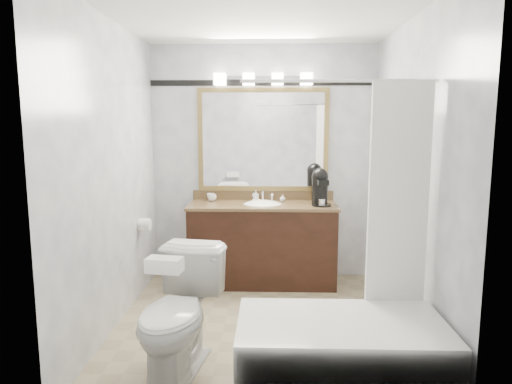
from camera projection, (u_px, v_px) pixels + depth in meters
room at (260, 177)px, 3.66m from camera, size 2.42×2.62×2.52m
vanity at (262, 242)px, 4.78m from camera, size 1.53×0.58×0.97m
mirror at (263, 140)px, 4.89m from camera, size 1.40×0.04×1.10m
vanity_light_bar at (263, 79)px, 4.74m from camera, size 1.02×0.14×0.12m
accent_stripe at (263, 83)px, 4.81m from camera, size 2.40×0.01×0.06m
bathtub at (344, 345)px, 2.89m from camera, size 1.30×0.75×1.96m
tp_roll at (145, 225)px, 4.43m from camera, size 0.11×0.12×0.12m
toilet at (179, 314)px, 3.04m from camera, size 0.59×0.87×0.82m
tissue_box at (164, 265)px, 2.62m from camera, size 0.22×0.14×0.08m
coffee_maker at (320, 186)px, 4.63m from camera, size 0.19×0.25×0.38m
cup_left at (212, 198)px, 4.89m from camera, size 0.09×0.09×0.07m
cup_right at (211, 197)px, 4.92m from camera, size 0.10×0.10×0.08m
soap_bottle_a at (256, 196)px, 4.87m from camera, size 0.06×0.06×0.12m
soap_bottle_b at (283, 198)px, 4.86m from camera, size 0.08×0.08×0.08m
soap_bar at (256, 201)px, 4.84m from camera, size 0.09×0.06×0.03m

